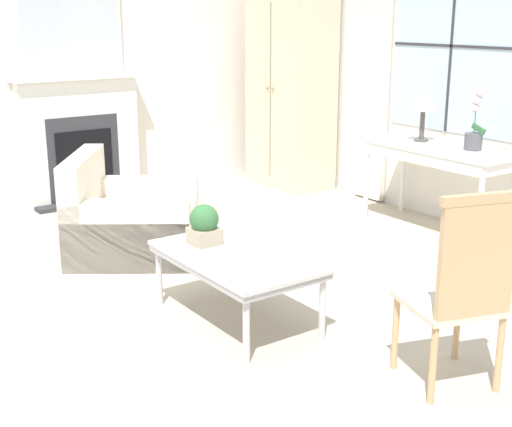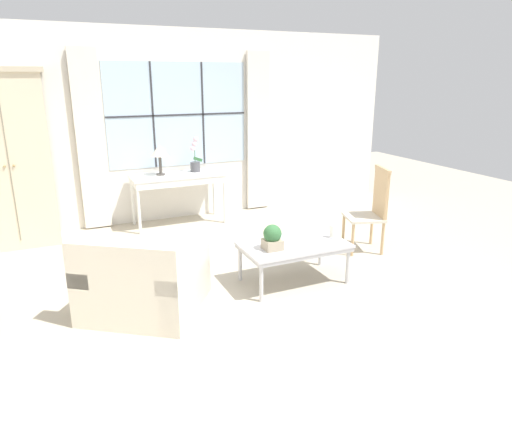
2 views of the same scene
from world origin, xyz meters
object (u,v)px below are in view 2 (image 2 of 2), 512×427
(armoire, at_px, (10,159))
(potted_orchid, at_px, (195,159))
(armchair_upholstered, at_px, (144,285))
(console_table, at_px, (178,179))
(coffee_table, at_px, (294,247))
(table_lamp, at_px, (160,152))
(side_chair_wooden, at_px, (373,206))
(potted_plant_small, at_px, (272,237))
(pillar_candle, at_px, (333,232))

(armoire, bearing_deg, potted_orchid, 0.97)
(armchair_upholstered, bearing_deg, potted_orchid, 62.85)
(console_table, relative_size, coffee_table, 1.21)
(table_lamp, bearing_deg, side_chair_wooden, -43.74)
(armoire, bearing_deg, side_chair_wooden, -27.07)
(armoire, xyz_separation_m, potted_orchid, (2.42, 0.04, -0.17))
(armchair_upholstered, height_order, side_chair_wooden, side_chair_wooden)
(armoire, height_order, table_lamp, armoire)
(potted_orchid, xyz_separation_m, potted_plant_small, (-0.00, -2.61, -0.38))
(console_table, distance_m, coffee_table, 2.57)
(potted_plant_small, bearing_deg, table_lamp, 101.64)
(coffee_table, relative_size, potted_plant_small, 4.27)
(table_lamp, relative_size, potted_plant_small, 1.67)
(console_table, height_order, potted_orchid, potted_orchid)
(potted_orchid, xyz_separation_m, side_chair_wooden, (1.64, -2.11, -0.37))
(console_table, bearing_deg, coffee_table, -77.11)
(armchair_upholstered, distance_m, coffee_table, 1.58)
(potted_orchid, bearing_deg, pillar_candle, -73.58)
(console_table, distance_m, side_chair_wooden, 2.81)
(coffee_table, relative_size, pillar_candle, 7.30)
(armchair_upholstered, xyz_separation_m, side_chair_wooden, (2.93, 0.41, 0.32))
(potted_orchid, height_order, potted_plant_small, potted_orchid)
(armchair_upholstered, bearing_deg, table_lamp, 72.88)
(potted_orchid, bearing_deg, armoire, -179.03)
(armoire, distance_m, potted_orchid, 2.42)
(table_lamp, distance_m, side_chair_wooden, 3.04)
(armoire, distance_m, side_chair_wooden, 4.58)
(armoire, distance_m, coffee_table, 3.76)
(console_table, bearing_deg, side_chair_wooden, -46.80)
(console_table, xyz_separation_m, coffee_table, (0.57, -2.49, -0.28))
(side_chair_wooden, bearing_deg, potted_orchid, 127.76)
(potted_plant_small, bearing_deg, coffee_table, 10.50)
(table_lamp, relative_size, potted_orchid, 0.83)
(armchair_upholstered, height_order, pillar_candle, armchair_upholstered)
(armchair_upholstered, bearing_deg, console_table, 67.79)
(potted_orchid, bearing_deg, armchair_upholstered, -117.15)
(armoire, relative_size, side_chair_wooden, 2.11)
(potted_plant_small, distance_m, pillar_candle, 0.76)
(potted_orchid, bearing_deg, table_lamp, -175.60)
(armoire, bearing_deg, potted_plant_small, -46.71)
(coffee_table, bearing_deg, potted_orchid, 96.28)
(coffee_table, height_order, pillar_candle, pillar_candle)
(armchair_upholstered, distance_m, side_chair_wooden, 2.98)
(table_lamp, bearing_deg, console_table, -5.20)
(console_table, bearing_deg, armoire, 179.42)
(coffee_table, bearing_deg, pillar_candle, -1.17)
(side_chair_wooden, distance_m, potted_plant_small, 1.71)
(potted_orchid, relative_size, pillar_candle, 3.43)
(potted_orchid, bearing_deg, side_chair_wooden, -52.24)
(side_chair_wooden, height_order, coffee_table, side_chair_wooden)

